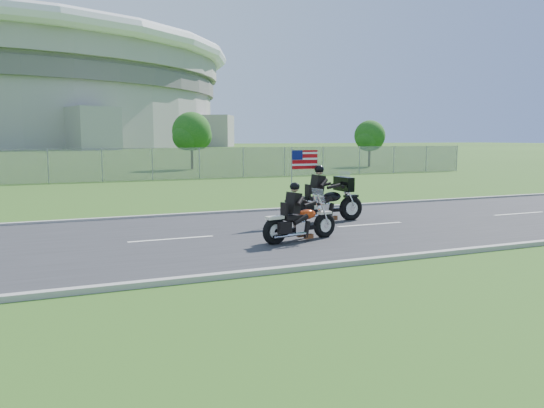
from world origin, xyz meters
name	(u,v)px	position (x,y,z in m)	size (l,w,h in m)	color
ground	(245,235)	(0.00, 0.00, 0.00)	(420.00, 420.00, 0.00)	#2B4917
road	(245,235)	(0.00, 0.00, 0.02)	(120.00, 8.00, 0.04)	#28282B
curb_north	(205,214)	(0.00, 4.05, 0.05)	(120.00, 0.18, 0.12)	#9E9B93
curb_south	(312,267)	(0.00, -4.05, 0.05)	(120.00, 0.18, 0.12)	#9E9B93
fence	(48,166)	(-5.00, 20.00, 1.00)	(60.00, 0.03, 2.00)	gray
tree_fence_near	(192,133)	(6.04, 30.04, 2.97)	(3.52, 3.28, 4.75)	#382316
tree_fence_far	(370,137)	(22.04, 28.03, 2.64)	(3.08, 2.87, 4.20)	#382316
motorcycle_lead	(299,223)	(0.96, -1.43, 0.49)	(2.27, 0.87, 1.54)	black
motorcycle_follow	(325,203)	(2.99, 1.00, 0.62)	(2.70, 0.89, 2.25)	black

